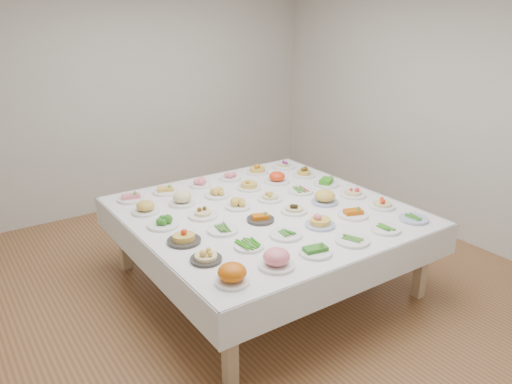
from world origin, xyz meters
TOP-DOWN VIEW (x-y plane):
  - room_envelope at (0.00, 0.00)m, footprint 5.02×5.02m
  - display_table at (0.11, -0.16)m, footprint 2.40×2.40m
  - dish_0 at (-0.82, -1.09)m, footprint 0.24×0.24m
  - dish_1 at (-0.44, -1.08)m, footprint 0.26×0.26m
  - dish_2 at (-0.08, -1.08)m, footprint 0.25×0.25m
  - dish_3 at (0.30, -1.10)m, footprint 0.27×0.27m
  - dish_4 at (0.67, -1.10)m, footprint 0.25×0.25m
  - dish_5 at (1.04, -1.09)m, footprint 0.25×0.25m
  - dish_6 at (-0.82, -0.72)m, footprint 0.25×0.25m
  - dish_7 at (-0.44, -0.71)m, footprint 0.23×0.23m
  - dish_8 at (-0.08, -0.72)m, footprint 0.26×0.26m
  - dish_9 at (0.29, -0.72)m, footprint 0.25×0.25m
  - dish_10 at (0.67, -0.73)m, footprint 0.26×0.26m
  - dish_11 at (1.05, -0.73)m, footprint 0.24×0.24m
  - dish_12 at (-0.81, -0.35)m, footprint 0.27×0.27m
  - dish_13 at (-0.45, -0.35)m, footprint 0.26×0.26m
  - dish_14 at (-0.07, -0.35)m, footprint 0.24×0.24m
  - dish_15 at (0.30, -0.36)m, footprint 0.24×0.24m
  - dish_16 at (0.68, -0.34)m, footprint 0.26×0.26m
  - dish_17 at (1.04, -0.36)m, footprint 0.25×0.25m
  - dish_18 at (-0.82, 0.03)m, footprint 0.27×0.27m
  - dish_19 at (-0.44, 0.02)m, footprint 0.26×0.26m
  - dish_20 at (-0.07, 0.03)m, footprint 0.24×0.24m
  - dish_21 at (0.29, 0.02)m, footprint 0.24×0.24m
  - dish_22 at (0.67, 0.02)m, footprint 0.25×0.25m
  - dish_23 at (1.03, 0.03)m, footprint 0.26×0.26m
  - dish_24 at (-0.82, 0.40)m, footprint 0.25×0.25m
  - dish_25 at (-0.46, 0.40)m, footprint 0.25×0.25m
  - dish_26 at (-0.08, 0.39)m, footprint 0.24×0.24m
  - dish_27 at (0.30, 0.39)m, footprint 0.26×0.25m
  - dish_28 at (0.66, 0.39)m, footprint 0.27×0.27m
  - dish_29 at (1.03, 0.39)m, footprint 0.25×0.24m
  - dish_30 at (-0.82, 0.77)m, footprint 0.25×0.25m
  - dish_31 at (-0.46, 0.77)m, footprint 0.25×0.25m
  - dish_32 at (-0.07, 0.76)m, footprint 0.23×0.23m
  - dish_33 at (0.30, 0.76)m, footprint 0.24×0.24m
  - dish_34 at (0.66, 0.77)m, footprint 0.24×0.24m
  - dish_35 at (1.03, 0.76)m, footprint 0.26×0.26m

SIDE VIEW (x-z plane):
  - display_table at x=0.11m, z-range 0.31..1.06m
  - dish_8 at x=-0.08m, z-range 0.74..0.80m
  - dish_5 at x=1.04m, z-range 0.74..0.80m
  - dish_4 at x=0.67m, z-range 0.74..0.80m
  - dish_22 at x=0.67m, z-range 0.75..0.80m
  - dish_3 at x=0.30m, z-range 0.75..0.80m
  - dish_7 at x=-0.44m, z-range 0.75..0.81m
  - dish_13 at x=-0.45m, z-range 0.75..0.81m
  - dish_14 at x=-0.07m, z-range 0.74..0.84m
  - dish_31 at x=-0.46m, z-range 0.74..0.84m
  - dish_33 at x=0.30m, z-range 0.74..0.84m
  - dish_10 at x=0.67m, z-range 0.74..0.85m
  - dish_32 at x=-0.07m, z-range 0.74..0.84m
  - dish_30 at x=-0.82m, z-range 0.74..0.85m
  - dish_2 at x=-0.08m, z-range 0.74..0.86m
  - dish_26 at x=-0.08m, z-range 0.75..0.86m
  - dish_35 at x=1.03m, z-range 0.74..0.86m
  - dish_20 at x=-0.07m, z-range 0.75..0.86m
  - dish_19 at x=-0.44m, z-range 0.74..0.87m
  - dish_23 at x=1.03m, z-range 0.74..0.87m
  - dish_21 at x=0.29m, z-range 0.74..0.87m
  - dish_18 at x=-0.82m, z-range 0.75..0.87m
  - dish_15 at x=0.30m, z-range 0.75..0.87m
  - dish_24 at x=-0.82m, z-range 0.74..0.88m
  - dish_17 at x=1.04m, z-range 0.74..0.88m
  - dish_11 at x=1.05m, z-range 0.75..0.88m
  - dish_6 at x=-0.82m, z-range 0.75..0.89m
  - dish_29 at x=1.03m, z-range 0.75..0.89m
  - dish_34 at x=0.66m, z-range 0.75..0.89m
  - dish_27 at x=0.30m, z-range 0.75..0.89m
  - dish_0 at x=-0.82m, z-range 0.75..0.90m
  - dish_9 at x=0.29m, z-range 0.75..0.90m
  - dish_28 at x=0.66m, z-range 0.75..0.90m
  - dish_16 at x=0.68m, z-range 0.75..0.90m
  - dish_12 at x=-0.81m, z-range 0.75..0.90m
  - dish_25 at x=-0.46m, z-range 0.75..0.91m
  - dish_1 at x=-0.44m, z-range 0.75..0.91m
  - room_envelope at x=0.00m, z-range 0.43..3.24m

